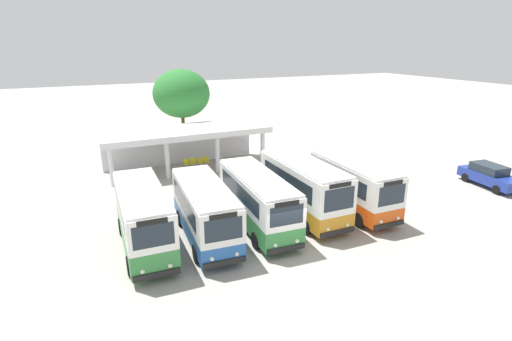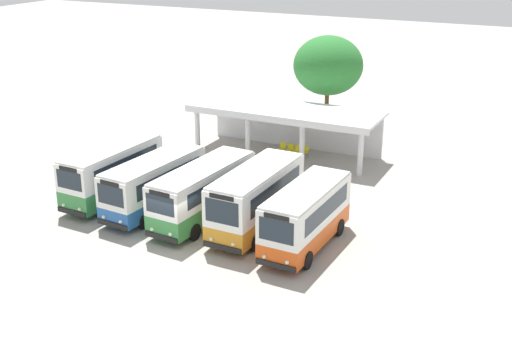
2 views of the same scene
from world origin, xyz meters
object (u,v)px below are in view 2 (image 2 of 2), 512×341
waiting_chair_end_by_column (283,147)px  waiting_chair_second_from_end (290,148)px  city_bus_fourth_amber (256,197)px  waiting_chair_fourth_seat (305,151)px  city_bus_nearest_orange (112,171)px  city_bus_middle_cream (203,191)px  city_bus_fifth_blue (306,215)px  waiting_chair_middle_seat (297,150)px  city_bus_second_in_row (154,183)px

waiting_chair_end_by_column → waiting_chair_second_from_end: same height
city_bus_fourth_amber → waiting_chair_second_from_end: size_ratio=8.57×
city_bus_fourth_amber → waiting_chair_second_from_end: 12.58m
waiting_chair_end_by_column → waiting_chair_fourth_seat: same height
city_bus_nearest_orange → waiting_chair_fourth_seat: (7.37, 12.02, -1.28)m
city_bus_nearest_orange → city_bus_middle_cream: 6.29m
city_bus_fourth_amber → city_bus_fifth_blue: (3.15, -0.77, -0.11)m
city_bus_nearest_orange → waiting_chair_middle_seat: size_ratio=8.40×
city_bus_middle_cream → city_bus_fifth_blue: city_bus_fifth_blue is taller
city_bus_nearest_orange → city_bus_fifth_blue: bearing=-3.6°
city_bus_fourth_amber → waiting_chair_fourth_seat: bearing=99.7°
city_bus_nearest_orange → city_bus_fifth_blue: 12.61m
city_bus_middle_cream → city_bus_fourth_amber: 3.15m
city_bus_second_in_row → waiting_chair_middle_seat: city_bus_second_in_row is taller
waiting_chair_middle_seat → city_bus_fifth_blue: bearing=-65.5°
city_bus_nearest_orange → waiting_chair_second_from_end: (6.21, 12.07, -1.28)m
city_bus_second_in_row → city_bus_middle_cream: (3.15, 0.12, 0.03)m
waiting_chair_second_from_end → waiting_chair_middle_seat: 0.60m
city_bus_nearest_orange → waiting_chair_end_by_column: (5.63, 12.03, -1.28)m
waiting_chair_second_from_end → city_bus_fifth_blue: bearing=-63.6°
waiting_chair_second_from_end → waiting_chair_middle_seat: same height
waiting_chair_middle_seat → waiting_chair_fourth_seat: bearing=9.7°
waiting_chair_fourth_seat → city_bus_fourth_amber: bearing=-80.3°
city_bus_fourth_amber → waiting_chair_middle_seat: city_bus_fourth_amber is taller
city_bus_fourth_amber → city_bus_fifth_blue: city_bus_fourth_amber is taller
waiting_chair_second_from_end → waiting_chair_fourth_seat: same height
city_bus_fifth_blue → waiting_chair_end_by_column: 14.63m
city_bus_fifth_blue → city_bus_second_in_row: bearing=177.2°
waiting_chair_second_from_end → waiting_chair_fourth_seat: (1.16, -0.05, 0.00)m
city_bus_middle_cream → city_bus_second_in_row: bearing=-177.7°
waiting_chair_end_by_column → waiting_chair_fourth_seat: bearing=-0.5°
city_bus_nearest_orange → waiting_chair_second_from_end: bearing=62.8°
city_bus_fifth_blue → waiting_chair_fourth_seat: bearing=112.1°
city_bus_fourth_amber → waiting_chair_middle_seat: 12.30m
city_bus_second_in_row → waiting_chair_end_by_column: size_ratio=8.49×
waiting_chair_middle_seat → waiting_chair_fourth_seat: same height
city_bus_middle_cream → waiting_chair_fourth_seat: bearing=84.9°
city_bus_second_in_row → waiting_chair_end_by_column: city_bus_second_in_row is taller
city_bus_second_in_row → waiting_chair_fourth_seat: (4.23, 12.34, -1.19)m
waiting_chair_middle_seat → city_bus_fourth_amber: bearing=-77.5°
city_bus_fourth_amber → city_bus_fifth_blue: 3.24m
city_bus_nearest_orange → city_bus_second_in_row: bearing=-5.9°
waiting_chair_second_from_end → waiting_chair_fourth_seat: 1.16m
city_bus_middle_cream → city_bus_fifth_blue: bearing=-5.3°
city_bus_second_in_row → city_bus_middle_cream: city_bus_middle_cream is taller
city_bus_second_in_row → city_bus_fifth_blue: bearing=-2.8°
waiting_chair_end_by_column → city_bus_middle_cream: bearing=-86.9°
waiting_chair_fourth_seat → waiting_chair_middle_seat: bearing=-170.3°
city_bus_second_in_row → waiting_chair_second_from_end: (3.06, 12.39, -1.19)m
city_bus_nearest_orange → waiting_chair_end_by_column: bearing=64.9°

